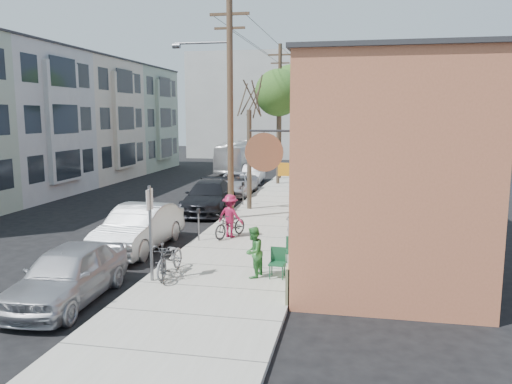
% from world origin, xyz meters
% --- Properties ---
extents(ground, '(120.00, 120.00, 0.00)m').
position_xyz_m(ground, '(0.00, 0.00, 0.00)').
color(ground, black).
extents(sidewalk, '(4.50, 58.00, 0.15)m').
position_xyz_m(sidewalk, '(4.25, 11.00, 0.07)').
color(sidewalk, '#A8A79B').
rests_on(sidewalk, ground).
extents(cafe_building, '(6.60, 20.20, 6.61)m').
position_xyz_m(cafe_building, '(8.99, 4.99, 3.30)').
color(cafe_building, '#B66443').
rests_on(cafe_building, ground).
extents(apartment_row, '(6.30, 32.00, 9.00)m').
position_xyz_m(apartment_row, '(-11.85, 14.00, 4.50)').
color(apartment_row, '#96A48B').
rests_on(apartment_row, ground).
extents(end_cap_building, '(18.00, 8.00, 12.00)m').
position_xyz_m(end_cap_building, '(-2.00, 42.00, 6.00)').
color(end_cap_building, '#AFAFAA').
rests_on(end_cap_building, ground).
extents(sign_post, '(0.07, 0.45, 2.80)m').
position_xyz_m(sign_post, '(2.35, -3.82, 1.83)').
color(sign_post, slate).
rests_on(sign_post, sidewalk).
extents(parking_meter_near, '(0.14, 0.14, 1.24)m').
position_xyz_m(parking_meter_near, '(2.25, 0.97, 0.98)').
color(parking_meter_near, slate).
rests_on(parking_meter_near, sidewalk).
extents(parking_meter_far, '(0.14, 0.14, 1.24)m').
position_xyz_m(parking_meter_far, '(2.25, 8.78, 0.98)').
color(parking_meter_far, slate).
rests_on(parking_meter_far, sidewalk).
extents(utility_pole_near, '(3.57, 0.28, 10.00)m').
position_xyz_m(utility_pole_near, '(2.39, 5.32, 5.41)').
color(utility_pole_near, '#503A28').
rests_on(utility_pole_near, sidewalk).
extents(utility_pole_far, '(1.80, 0.28, 10.00)m').
position_xyz_m(utility_pole_far, '(2.45, 20.66, 5.34)').
color(utility_pole_far, '#503A28').
rests_on(utility_pole_far, sidewalk).
extents(tree_bare, '(0.24, 0.24, 5.05)m').
position_xyz_m(tree_bare, '(2.80, 7.84, 2.68)').
color(tree_bare, '#44392C').
rests_on(tree_bare, sidewalk).
extents(tree_leafy_mid, '(3.24, 3.24, 7.93)m').
position_xyz_m(tree_leafy_mid, '(2.80, 17.61, 6.42)').
color(tree_leafy_mid, '#44392C').
rests_on(tree_leafy_mid, sidewalk).
extents(tree_leafy_far, '(3.91, 3.91, 8.97)m').
position_xyz_m(tree_leafy_far, '(2.80, 25.23, 7.14)').
color(tree_leafy_far, '#44392C').
rests_on(tree_leafy_far, sidewalk).
extents(patio_chair_a, '(0.60, 0.60, 0.88)m').
position_xyz_m(patio_chair_a, '(6.17, -1.53, 0.59)').
color(patio_chair_a, '#134628').
rests_on(patio_chair_a, sidewalk).
extents(patio_chair_b, '(0.53, 0.53, 0.88)m').
position_xyz_m(patio_chair_b, '(5.90, -2.87, 0.59)').
color(patio_chair_b, '#134628').
rests_on(patio_chair_b, sidewalk).
extents(patron_grey, '(0.54, 0.65, 1.52)m').
position_xyz_m(patron_grey, '(5.76, 1.44, 0.91)').
color(patron_grey, gray).
rests_on(patron_grey, sidewalk).
extents(patron_green, '(0.74, 0.86, 1.53)m').
position_xyz_m(patron_green, '(5.19, -2.93, 0.91)').
color(patron_green, '#307A36').
rests_on(patron_green, sidewalk).
extents(cyclist, '(1.25, 0.96, 1.70)m').
position_xyz_m(cyclist, '(3.32, 1.73, 1.00)').
color(cyclist, maroon).
rests_on(cyclist, sidewalk).
extents(cyclist_bike, '(1.34, 1.93, 0.96)m').
position_xyz_m(cyclist_bike, '(3.32, 1.73, 0.63)').
color(cyclist_bike, black).
rests_on(cyclist_bike, sidewalk).
extents(parked_bike_a, '(1.02, 1.71, 0.99)m').
position_xyz_m(parked_bike_a, '(2.58, -3.55, 0.64)').
color(parked_bike_a, black).
rests_on(parked_bike_a, sidewalk).
extents(parked_bike_b, '(0.70, 1.94, 1.02)m').
position_xyz_m(parked_bike_b, '(2.67, -3.19, 0.66)').
color(parked_bike_b, slate).
rests_on(parked_bike_b, sidewalk).
extents(car_0, '(2.02, 4.59, 1.54)m').
position_xyz_m(car_0, '(0.68, -5.47, 0.77)').
color(car_0, '#A3A4AA').
rests_on(car_0, ground).
extents(car_1, '(1.80, 5.00, 1.64)m').
position_xyz_m(car_1, '(0.34, -0.22, 0.82)').
color(car_1, '#A5A9AC').
rests_on(car_1, ground).
extents(car_2, '(2.67, 5.58, 1.57)m').
position_xyz_m(car_2, '(0.80, 7.29, 0.78)').
color(car_2, black).
rests_on(car_2, ground).
extents(car_3, '(2.50, 5.08, 1.39)m').
position_xyz_m(car_3, '(0.80, 12.99, 0.69)').
color(car_3, '#B8B8C1').
rests_on(car_3, ground).
extents(car_4, '(1.66, 4.08, 1.32)m').
position_xyz_m(car_4, '(0.80, 18.66, 0.66)').
color(car_4, '#AFB0B7').
rests_on(car_4, ground).
extents(bus, '(2.31, 9.61, 2.67)m').
position_xyz_m(bus, '(-1.85, 26.09, 1.34)').
color(bus, white).
rests_on(bus, ground).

